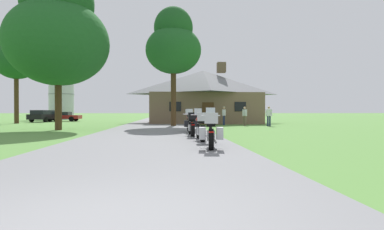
{
  "coord_description": "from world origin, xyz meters",
  "views": [
    {
      "loc": [
        0.78,
        -2.97,
        1.21
      ],
      "look_at": [
        2.48,
        19.24,
        0.98
      ],
      "focal_mm": 28.85,
      "sensor_mm": 36.0,
      "label": 1
    }
  ],
  "objects_px": {
    "motorcycle_red_second_in_row": "(201,127)",
    "tree_left_far": "(16,57)",
    "bystander_white_shirt_near_lodge": "(224,115)",
    "parked_red_sedan_far_left": "(63,116)",
    "motorcycle_red_farthest_in_row": "(190,122)",
    "parked_black_suv_far_left": "(45,115)",
    "tree_by_lodge_front": "(173,44)",
    "motorcycle_silver_nearest_to_camera": "(211,131)",
    "motorcycle_orange_third_in_row": "(192,124)",
    "bystander_white_shirt_beside_signpost": "(245,115)",
    "bystander_white_shirt_by_tree": "(269,115)",
    "metal_silo_distant": "(61,91)",
    "tree_left_near": "(58,31)"
  },
  "relations": [
    {
      "from": "tree_left_far",
      "to": "bystander_white_shirt_beside_signpost",
      "type": "bearing_deg",
      "value": -16.02
    },
    {
      "from": "tree_left_near",
      "to": "parked_black_suv_far_left",
      "type": "relative_size",
      "value": 2.25
    },
    {
      "from": "tree_by_lodge_front",
      "to": "parked_red_sedan_far_left",
      "type": "bearing_deg",
      "value": 133.09
    },
    {
      "from": "motorcycle_silver_nearest_to_camera",
      "to": "bystander_white_shirt_by_tree",
      "type": "relative_size",
      "value": 1.25
    },
    {
      "from": "motorcycle_orange_third_in_row",
      "to": "motorcycle_red_farthest_in_row",
      "type": "xyz_separation_m",
      "value": [
        0.11,
        2.61,
        -0.01
      ]
    },
    {
      "from": "bystander_white_shirt_near_lodge",
      "to": "parked_red_sedan_far_left",
      "type": "bearing_deg",
      "value": -95.45
    },
    {
      "from": "tree_left_far",
      "to": "parked_red_sedan_far_left",
      "type": "height_order",
      "value": "tree_left_far"
    },
    {
      "from": "parked_red_sedan_far_left",
      "to": "bystander_white_shirt_near_lodge",
      "type": "bearing_deg",
      "value": -123.31
    },
    {
      "from": "motorcycle_silver_nearest_to_camera",
      "to": "parked_red_sedan_far_left",
      "type": "bearing_deg",
      "value": 122.74
    },
    {
      "from": "motorcycle_red_second_in_row",
      "to": "bystander_white_shirt_by_tree",
      "type": "height_order",
      "value": "bystander_white_shirt_by_tree"
    },
    {
      "from": "bystander_white_shirt_by_tree",
      "to": "tree_left_near",
      "type": "relative_size",
      "value": 0.15
    },
    {
      "from": "bystander_white_shirt_near_lodge",
      "to": "bystander_white_shirt_beside_signpost",
      "type": "relative_size",
      "value": 1.01
    },
    {
      "from": "bystander_white_shirt_near_lodge",
      "to": "parked_black_suv_far_left",
      "type": "relative_size",
      "value": 0.35
    },
    {
      "from": "metal_silo_distant",
      "to": "parked_black_suv_far_left",
      "type": "bearing_deg",
      "value": -79.81
    },
    {
      "from": "motorcycle_red_farthest_in_row",
      "to": "metal_silo_distant",
      "type": "xyz_separation_m",
      "value": [
        -18.05,
        32.65,
        3.84
      ]
    },
    {
      "from": "tree_left_far",
      "to": "tree_by_lodge_front",
      "type": "bearing_deg",
      "value": -25.27
    },
    {
      "from": "tree_left_far",
      "to": "motorcycle_red_second_in_row",
      "type": "bearing_deg",
      "value": -50.88
    },
    {
      "from": "motorcycle_orange_third_in_row",
      "to": "bystander_white_shirt_beside_signpost",
      "type": "height_order",
      "value": "bystander_white_shirt_beside_signpost"
    },
    {
      "from": "bystander_white_shirt_near_lodge",
      "to": "bystander_white_shirt_by_tree",
      "type": "distance_m",
      "value": 4.14
    },
    {
      "from": "motorcycle_red_second_in_row",
      "to": "tree_left_far",
      "type": "xyz_separation_m",
      "value": [
        -16.94,
        20.83,
        6.21
      ]
    },
    {
      "from": "motorcycle_red_farthest_in_row",
      "to": "metal_silo_distant",
      "type": "bearing_deg",
      "value": 116.71
    },
    {
      "from": "motorcycle_red_farthest_in_row",
      "to": "motorcycle_silver_nearest_to_camera",
      "type": "bearing_deg",
      "value": -91.26
    },
    {
      "from": "motorcycle_red_second_in_row",
      "to": "metal_silo_distant",
      "type": "relative_size",
      "value": 0.23
    },
    {
      "from": "motorcycle_red_farthest_in_row",
      "to": "parked_black_suv_far_left",
      "type": "xyz_separation_m",
      "value": [
        -15.9,
        20.68,
        0.17
      ]
    },
    {
      "from": "motorcycle_orange_third_in_row",
      "to": "bystander_white_shirt_near_lodge",
      "type": "relative_size",
      "value": 1.24
    },
    {
      "from": "metal_silo_distant",
      "to": "bystander_white_shirt_by_tree",
      "type": "bearing_deg",
      "value": -44.39
    },
    {
      "from": "tree_left_far",
      "to": "tree_by_lodge_front",
      "type": "relative_size",
      "value": 0.98
    },
    {
      "from": "motorcycle_silver_nearest_to_camera",
      "to": "motorcycle_orange_third_in_row",
      "type": "height_order",
      "value": "same"
    },
    {
      "from": "bystander_white_shirt_near_lodge",
      "to": "bystander_white_shirt_by_tree",
      "type": "xyz_separation_m",
      "value": [
        3.39,
        -2.37,
        -0.02
      ]
    },
    {
      "from": "bystander_white_shirt_beside_signpost",
      "to": "tree_left_near",
      "type": "xyz_separation_m",
      "value": [
        -13.96,
        -5.65,
        5.63
      ]
    },
    {
      "from": "bystander_white_shirt_by_tree",
      "to": "metal_silo_distant",
      "type": "height_order",
      "value": "metal_silo_distant"
    },
    {
      "from": "parked_black_suv_far_left",
      "to": "parked_red_sedan_far_left",
      "type": "height_order",
      "value": "parked_black_suv_far_left"
    },
    {
      "from": "motorcycle_red_second_in_row",
      "to": "tree_left_near",
      "type": "xyz_separation_m",
      "value": [
        -8.57,
        8.77,
        5.94
      ]
    },
    {
      "from": "motorcycle_red_second_in_row",
      "to": "bystander_white_shirt_by_tree",
      "type": "bearing_deg",
      "value": 59.97
    },
    {
      "from": "tree_left_far",
      "to": "motorcycle_red_farthest_in_row",
      "type": "bearing_deg",
      "value": -42.99
    },
    {
      "from": "bystander_white_shirt_beside_signpost",
      "to": "bystander_white_shirt_near_lodge",
      "type": "bearing_deg",
      "value": 28.47
    },
    {
      "from": "tree_by_lodge_front",
      "to": "bystander_white_shirt_by_tree",
      "type": "bearing_deg",
      "value": -1.41
    },
    {
      "from": "tree_by_lodge_front",
      "to": "parked_black_suv_far_left",
      "type": "height_order",
      "value": "tree_by_lodge_front"
    },
    {
      "from": "motorcycle_silver_nearest_to_camera",
      "to": "parked_red_sedan_far_left",
      "type": "height_order",
      "value": "motorcycle_silver_nearest_to_camera"
    },
    {
      "from": "bystander_white_shirt_near_lodge",
      "to": "bystander_white_shirt_beside_signpost",
      "type": "bearing_deg",
      "value": 87.76
    },
    {
      "from": "motorcycle_orange_third_in_row",
      "to": "bystander_white_shirt_near_lodge",
      "type": "bearing_deg",
      "value": 72.04
    },
    {
      "from": "bystander_white_shirt_beside_signpost",
      "to": "metal_silo_distant",
      "type": "distance_m",
      "value": 33.33
    },
    {
      "from": "tree_left_near",
      "to": "tree_left_far",
      "type": "xyz_separation_m",
      "value": [
        -8.37,
        12.06,
        0.27
      ]
    },
    {
      "from": "motorcycle_red_second_in_row",
      "to": "bystander_white_shirt_by_tree",
      "type": "relative_size",
      "value": 1.25
    },
    {
      "from": "bystander_white_shirt_near_lodge",
      "to": "bystander_white_shirt_beside_signpost",
      "type": "xyz_separation_m",
      "value": [
        1.67,
        -1.0,
        -0.02
      ]
    },
    {
      "from": "motorcycle_silver_nearest_to_camera",
      "to": "tree_by_lodge_front",
      "type": "height_order",
      "value": "tree_by_lodge_front"
    },
    {
      "from": "tree_left_far",
      "to": "parked_red_sedan_far_left",
      "type": "distance_m",
      "value": 9.71
    },
    {
      "from": "motorcycle_red_second_in_row",
      "to": "parked_red_sedan_far_left",
      "type": "height_order",
      "value": "motorcycle_red_second_in_row"
    },
    {
      "from": "motorcycle_silver_nearest_to_camera",
      "to": "parked_black_suv_far_left",
      "type": "relative_size",
      "value": 0.43
    },
    {
      "from": "motorcycle_red_farthest_in_row",
      "to": "tree_by_lodge_front",
      "type": "relative_size",
      "value": 0.21
    }
  ]
}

